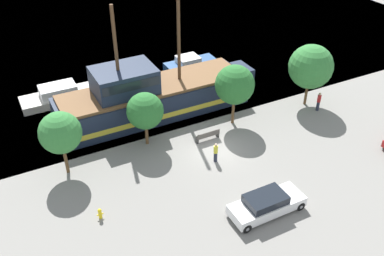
% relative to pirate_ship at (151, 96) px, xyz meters
% --- Properties ---
extents(ground_plane, '(160.00, 160.00, 0.00)m').
position_rel_pirate_ship_xyz_m(ground_plane, '(2.18, -7.30, -1.76)').
color(ground_plane, gray).
extents(pirate_ship, '(17.95, 4.58, 11.36)m').
position_rel_pirate_ship_xyz_m(pirate_ship, '(0.00, 0.00, 0.00)').
color(pirate_ship, '#192338').
rests_on(pirate_ship, water_surface).
extents(moored_boat_dockside, '(5.48, 2.44, 1.53)m').
position_rel_pirate_ship_xyz_m(moored_boat_dockside, '(7.02, 6.10, -1.18)').
color(moored_boat_dockside, navy).
rests_on(moored_boat_dockside, water_surface).
extents(moored_boat_outer, '(7.98, 2.56, 1.60)m').
position_rel_pirate_ship_xyz_m(moored_boat_outer, '(-6.28, 5.88, -1.18)').
color(moored_boat_outer, '#B7B2A8').
rests_on(moored_boat_outer, water_surface).
extents(parked_car_curb_front, '(5.00, 1.94, 1.45)m').
position_rel_pirate_ship_xyz_m(parked_car_curb_front, '(1.74, -14.55, -1.05)').
color(parked_car_curb_front, white).
rests_on(parked_car_curb_front, ground_plane).
extents(fire_hydrant, '(0.42, 0.25, 0.76)m').
position_rel_pirate_ship_xyz_m(fire_hydrant, '(-7.85, -10.13, -1.35)').
color(fire_hydrant, yellow).
rests_on(fire_hydrant, ground_plane).
extents(bench_promenade_east, '(1.99, 0.45, 0.85)m').
position_rel_pirate_ship_xyz_m(bench_promenade_east, '(2.35, -5.84, -1.31)').
color(bench_promenade_east, '#4C4742').
rests_on(bench_promenade_east, ground_plane).
extents(pedestrian_walking_near, '(0.32, 0.32, 1.76)m').
position_rel_pirate_ship_xyz_m(pedestrian_walking_near, '(13.25, -6.32, -0.87)').
color(pedestrian_walking_near, '#232838').
rests_on(pedestrian_walking_near, ground_plane).
extents(pedestrian_walking_far, '(0.32, 0.32, 1.59)m').
position_rel_pirate_ship_xyz_m(pedestrian_walking_far, '(1.54, -8.45, -0.96)').
color(pedestrian_walking_far, '#232838').
rests_on(pedestrian_walking_far, ground_plane).
extents(tree_row_east, '(2.94, 2.94, 4.92)m').
position_rel_pirate_ship_xyz_m(tree_row_east, '(-8.55, -4.63, 1.67)').
color(tree_row_east, brown).
rests_on(tree_row_east, ground_plane).
extents(tree_row_mideast, '(2.84, 2.84, 4.44)m').
position_rel_pirate_ship_xyz_m(tree_row_mideast, '(-2.12, -4.02, 1.25)').
color(tree_row_mideast, brown).
rests_on(tree_row_mideast, ground_plane).
extents(tree_row_midwest, '(3.23, 3.23, 5.26)m').
position_rel_pirate_ship_xyz_m(tree_row_midwest, '(5.47, -4.56, 1.88)').
color(tree_row_midwest, brown).
rests_on(tree_row_midwest, ground_plane).
extents(tree_row_west, '(3.86, 3.86, 5.66)m').
position_rel_pirate_ship_xyz_m(tree_row_west, '(12.98, -4.93, 1.97)').
color(tree_row_west, brown).
rests_on(tree_row_west, ground_plane).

